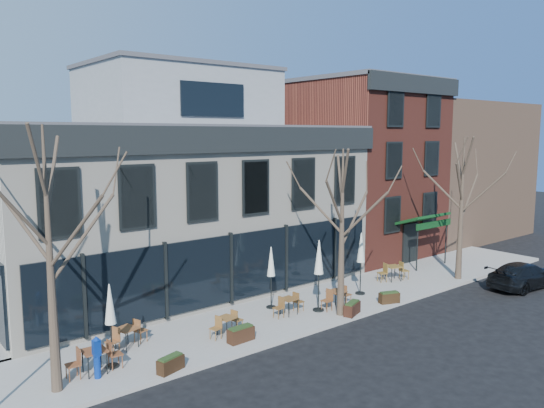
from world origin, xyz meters
TOP-DOWN VIEW (x-y plane):
  - ground at (0.00, 0.00)m, footprint 120.00×120.00m
  - sidewalk_front at (3.25, -2.15)m, footprint 33.50×4.70m
  - corner_building at (0.07, 5.07)m, footprint 18.39×10.39m
  - red_brick_building at (13.00, 4.98)m, footprint 8.20×11.78m
  - bg_building at (23.00, 6.00)m, footprint 12.00×12.00m
  - tree_corner at (-8.49, -3.20)m, footprint 3.93×3.98m
  - tree_mid at (3.01, -3.90)m, footprint 3.50×3.55m
  - tree_right at (12.01, -3.90)m, footprint 3.72×3.77m
  - parked_sedan at (13.52, -6.69)m, footprint 4.68×2.32m
  - call_box at (-7.25, -3.19)m, footprint 0.27×0.27m
  - cafe_set_0 at (-7.19, -2.80)m, footprint 1.84×0.76m
  - cafe_set_1 at (-5.54, -1.53)m, footprint 1.78×0.93m
  - cafe_set_2 at (-2.03, -2.71)m, footprint 1.64×0.76m
  - cafe_set_3 at (1.31, -2.49)m, footprint 1.66×0.71m
  - cafe_set_4 at (3.55, -3.13)m, footprint 1.76×0.74m
  - cafe_set_5 at (9.00, -1.97)m, footprint 1.86×0.99m
  - umbrella_0 at (-6.57, -2.70)m, footprint 0.45×0.45m
  - umbrella_2 at (1.27, -1.35)m, footprint 0.44×0.44m
  - umbrella_3 at (2.63, -2.94)m, footprint 0.50×0.50m
  - umbrella_4 at (5.88, -2.45)m, footprint 0.48×0.48m
  - planter_0 at (-5.23, -4.20)m, footprint 0.99×0.61m
  - planter_1 at (-2.00, -3.61)m, footprint 1.05×0.46m
  - planter_2 at (3.40, -4.20)m, footprint 1.07×0.72m
  - planter_3 at (5.87, -4.20)m, footprint 1.00×0.67m

SIDE VIEW (x-z plane):
  - ground at x=0.00m, z-range 0.00..0.00m
  - sidewalk_front at x=3.25m, z-range 0.00..0.15m
  - planter_0 at x=-5.23m, z-range 0.15..0.67m
  - planter_3 at x=5.87m, z-range 0.15..0.67m
  - planter_2 at x=3.40m, z-range 0.15..0.70m
  - planter_1 at x=-2.00m, z-range 0.15..0.73m
  - cafe_set_2 at x=-2.03m, z-range 0.16..1.00m
  - cafe_set_3 at x=1.31m, z-range 0.16..1.03m
  - cafe_set_1 at x=-5.54m, z-range 0.16..1.08m
  - cafe_set_4 at x=3.55m, z-range 0.16..1.08m
  - cafe_set_5 at x=9.00m, z-range 0.16..1.12m
  - cafe_set_0 at x=-7.19m, z-range 0.16..1.12m
  - parked_sedan at x=13.52m, z-range 0.00..1.31m
  - call_box at x=-7.25m, z-range 0.19..1.57m
  - umbrella_2 at x=1.27m, z-range 0.72..3.47m
  - umbrella_0 at x=-6.57m, z-range 0.73..3.55m
  - umbrella_4 at x=5.88m, z-range 0.76..3.75m
  - umbrella_3 at x=2.63m, z-range 0.79..3.92m
  - tree_mid at x=3.01m, z-range 0.27..7.31m
  - tree_right at x=12.01m, z-range 0.28..7.76m
  - tree_corner at x=-8.49m, z-range 0.29..8.21m
  - corner_building at x=0.07m, z-range -0.83..10.27m
  - bg_building at x=23.00m, z-range 0.00..10.00m
  - red_brick_building at x=13.00m, z-range 0.05..11.22m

